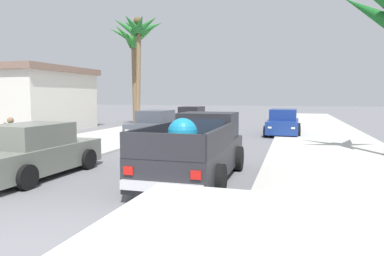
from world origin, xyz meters
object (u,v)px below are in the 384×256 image
object	(u,v)px
pickup_truck	(197,150)
car_left_far	(283,123)
car_left_mid	(34,152)
palm_tree_left_fore	(139,34)
car_right_near	(191,117)
car_left_near	(155,125)
roadside_house	(17,98)
pedestrian	(11,137)
palm_tree_right_fore	(134,45)

from	to	relation	value
pickup_truck	car_left_far	size ratio (longest dim) A/B	1.22
car_left_mid	car_left_far	bearing A→B (deg)	63.28
car_left_mid	palm_tree_left_fore	world-z (taller)	palm_tree_left_fore
car_right_near	car_left_near	bearing A→B (deg)	-89.53
roadside_house	pedestrian	xyz separation A→B (m)	(8.90, -10.02, -1.24)
car_left_mid	palm_tree_right_fore	bearing A→B (deg)	105.82
car_left_near	palm_tree_right_fore	world-z (taller)	palm_tree_right_fore
pickup_truck	roadside_house	world-z (taller)	roadside_house
roadside_house	car_left_mid	bearing A→B (deg)	-46.05
palm_tree_left_fore	pickup_truck	bearing A→B (deg)	-59.87
car_right_near	car_left_far	bearing A→B (deg)	-28.76
roadside_house	car_left_far	bearing A→B (deg)	5.25
palm_tree_right_fore	roadside_house	world-z (taller)	palm_tree_right_fore
car_left_near	car_left_mid	bearing A→B (deg)	-89.43
roadside_house	pickup_truck	bearing A→B (deg)	-33.63
car_right_near	car_left_mid	size ratio (longest dim) A/B	1.00
roadside_house	pedestrian	size ratio (longest dim) A/B	5.48
pickup_truck	car_left_near	bearing A→B (deg)	119.00
palm_tree_right_fore	pedestrian	distance (m)	16.28
roadside_house	palm_tree_left_fore	bearing A→B (deg)	26.61
car_left_far	palm_tree_right_fore	size ratio (longest dim) A/B	0.56
pedestrian	pickup_truck	bearing A→B (deg)	-3.71
car_right_near	palm_tree_right_fore	size ratio (longest dim) A/B	0.56
pickup_truck	car_left_mid	xyz separation A→B (m)	(-4.59, -1.10, -0.08)
car_left_far	car_left_near	bearing A→B (deg)	-151.52
pickup_truck	car_left_far	world-z (taller)	pickup_truck
car_left_mid	palm_tree_left_fore	xyz separation A→B (m)	(-3.66, 15.31, 6.09)
palm_tree_left_fore	roadside_house	xyz separation A→B (m)	(-7.48, -3.75, -4.65)
car_right_near	pickup_truck	bearing A→B (deg)	-73.33
palm_tree_left_fore	roadside_house	world-z (taller)	palm_tree_left_fore
pickup_truck	palm_tree_left_fore	bearing A→B (deg)	120.13
car_left_near	palm_tree_left_fore	world-z (taller)	palm_tree_left_fore
car_right_near	car_left_far	distance (m)	7.76
car_left_mid	roadside_house	distance (m)	16.13
pedestrian	car_left_near	bearing A→B (deg)	74.92
pickup_truck	palm_tree_left_fore	distance (m)	17.50
car_right_near	palm_tree_right_fore	world-z (taller)	palm_tree_right_fore
pickup_truck	car_left_near	size ratio (longest dim) A/B	1.22
car_left_far	pickup_truck	bearing A→B (deg)	-99.65
palm_tree_left_fore	pedestrian	world-z (taller)	palm_tree_left_fore
palm_tree_left_fore	palm_tree_right_fore	size ratio (longest dim) A/B	1.05
pickup_truck	car_right_near	bearing A→B (deg)	106.67
car_right_near	roadside_house	size ratio (longest dim) A/B	0.49
car_left_mid	palm_tree_right_fore	world-z (taller)	palm_tree_right_fore
pickup_truck	car_left_far	xyz separation A→B (m)	(2.06, 12.10, -0.08)
car_left_far	palm_tree_left_fore	size ratio (longest dim) A/B	0.53
palm_tree_right_fore	car_left_far	bearing A→B (deg)	-17.17
pickup_truck	car_right_near	distance (m)	16.53
palm_tree_right_fore	car_right_near	bearing A→B (deg)	2.68
car_left_near	palm_tree_right_fore	xyz separation A→B (m)	(-4.64, 7.17, 5.56)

